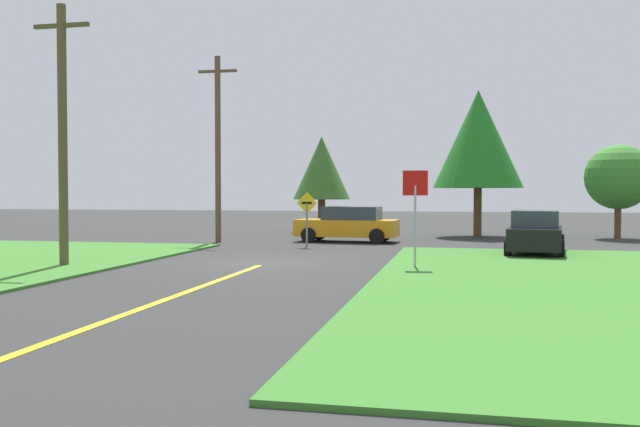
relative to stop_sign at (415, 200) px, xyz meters
name	(u,v)px	position (x,y,z in m)	size (l,w,h in m)	color
ground_plane	(268,262)	(-4.76, 0.95, -2.03)	(120.00, 120.00, 0.00)	#2D2D2D
grass_verge_right	(627,287)	(5.12, -3.05, -1.99)	(12.00, 20.00, 0.08)	#377629
lane_stripe_center	(159,302)	(-4.76, -7.05, -2.03)	(0.20, 14.00, 0.01)	yellow
stop_sign	(415,200)	(0.00, 0.00, 0.00)	(0.73, 0.10, 2.90)	#9EA0A8
car_on_crossroad	(536,233)	(3.99, 5.53, -1.23)	(2.46, 4.54, 1.62)	black
car_approaching_junction	(348,224)	(-3.71, 10.40, -1.23)	(4.71, 2.27, 1.62)	orange
utility_pole_near	(63,132)	(-10.42, -1.61, 2.05)	(1.80, 0.27, 7.88)	brown
utility_pole_mid	(218,146)	(-9.46, 8.97, 2.32)	(1.80, 0.26, 8.41)	brown
direction_sign	(307,213)	(-4.94, 7.28, -0.62)	(0.89, 0.20, 2.28)	slate
oak_tree_left	(478,139)	(2.18, 15.19, 2.94)	(4.52, 4.52, 7.47)	brown
pine_tree_center	(618,177)	(8.90, 15.36, 0.98)	(3.19, 3.19, 4.62)	brown
oak_tree_right	(322,168)	(-6.47, 17.73, 1.62)	(3.27, 3.27, 5.48)	brown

